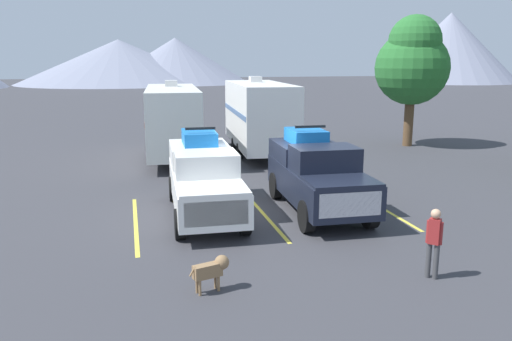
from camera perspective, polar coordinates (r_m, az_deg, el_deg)
The scene contains 12 objects.
ground_plane at distance 16.76m, azimuth 0.31°, elevation -4.28°, with size 240.00×240.00×0.00m, color #38383D.
pickup_truck_a at distance 16.04m, azimuth -5.87°, elevation -0.69°, with size 2.28×5.85×2.65m.
pickup_truck_b at distance 16.43m, azimuth 6.81°, elevation -0.27°, with size 2.38×5.46×2.66m.
lot_stripe_a at distance 15.68m, azimuth -13.33°, elevation -5.79°, with size 0.12×5.50×0.01m, color gold.
lot_stripe_b at distance 16.18m, azimuth 0.86°, elevation -4.88°, with size 0.12×5.50×0.01m, color gold.
lot_stripe_c at distance 17.57m, azimuth 13.46°, elevation -3.82°, with size 0.12×5.50×0.01m, color gold.
camper_trailer_a at distance 25.04m, azimuth -9.32°, elevation 5.76°, with size 2.91×9.18×3.77m.
camper_trailer_b at distance 25.96m, azimuth 0.38°, elevation 6.33°, with size 3.06×8.97×3.92m.
person_a at distance 11.98m, azimuth 19.32°, elevation -7.23°, with size 0.30×0.30×1.61m.
dog at distance 10.93m, azimuth -4.80°, elevation -10.85°, with size 0.89×0.45×0.75m.
tree_a at distance 29.63m, azimuth 17.15°, elevation 11.55°, with size 4.03×4.03×7.14m.
mountain_ridge at distance 99.66m, azimuth -18.81°, elevation 12.97°, with size 142.30×52.72×17.22m.
Camera 1 is at (-3.98, -15.55, 4.81)m, focal length 35.70 mm.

